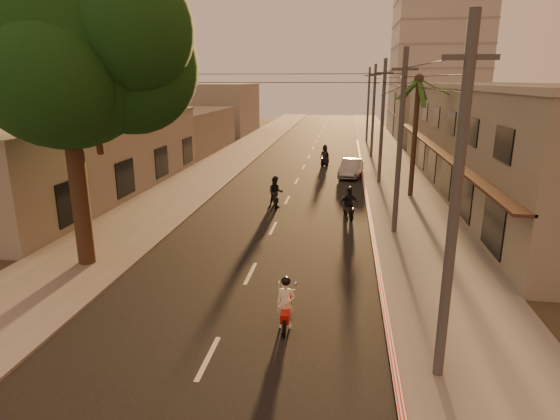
{
  "coord_description": "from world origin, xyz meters",
  "views": [
    {
      "loc": [
        3.58,
        -15.1,
        7.53
      ],
      "look_at": [
        0.57,
        6.55,
        1.43
      ],
      "focal_mm": 30.0,
      "sensor_mm": 36.0,
      "label": 1
    }
  ],
  "objects_px": {
    "broadleaf_tree": "(75,54)",
    "parked_car": "(351,168)",
    "scooter_red": "(286,305)",
    "palm_tree": "(418,86)",
    "scooter_mid_a": "(276,193)",
    "scooter_far_a": "(325,156)",
    "scooter_mid_b": "(349,204)"
  },
  "relations": [
    {
      "from": "palm_tree",
      "to": "scooter_red",
      "type": "distance_m",
      "value": 20.02
    },
    {
      "from": "palm_tree",
      "to": "scooter_red",
      "type": "relative_size",
      "value": 4.67
    },
    {
      "from": "palm_tree",
      "to": "scooter_red",
      "type": "height_order",
      "value": "palm_tree"
    },
    {
      "from": "scooter_far_a",
      "to": "scooter_mid_a",
      "type": "bearing_deg",
      "value": -81.9
    },
    {
      "from": "broadleaf_tree",
      "to": "parked_car",
      "type": "relative_size",
      "value": 2.74
    },
    {
      "from": "palm_tree",
      "to": "scooter_mid_a",
      "type": "distance_m",
      "value": 11.22
    },
    {
      "from": "scooter_far_a",
      "to": "parked_car",
      "type": "height_order",
      "value": "scooter_far_a"
    },
    {
      "from": "broadleaf_tree",
      "to": "scooter_red",
      "type": "xyz_separation_m",
      "value": [
        8.55,
        -4.12,
        -7.72
      ]
    },
    {
      "from": "parked_car",
      "to": "scooter_red",
      "type": "bearing_deg",
      "value": -86.3
    },
    {
      "from": "scooter_far_a",
      "to": "parked_car",
      "type": "xyz_separation_m",
      "value": [
        2.32,
        -4.7,
        -0.18
      ]
    },
    {
      "from": "palm_tree",
      "to": "broadleaf_tree",
      "type": "bearing_deg",
      "value": -136.52
    },
    {
      "from": "scooter_mid_a",
      "to": "scooter_far_a",
      "type": "xyz_separation_m",
      "value": [
        2.31,
        14.82,
        -0.02
      ]
    },
    {
      "from": "scooter_red",
      "to": "scooter_mid_a",
      "type": "distance_m",
      "value": 14.35
    },
    {
      "from": "broadleaf_tree",
      "to": "scooter_red",
      "type": "height_order",
      "value": "broadleaf_tree"
    },
    {
      "from": "scooter_mid_a",
      "to": "parked_car",
      "type": "distance_m",
      "value": 11.12
    },
    {
      "from": "scooter_mid_b",
      "to": "parked_car",
      "type": "bearing_deg",
      "value": 74.22
    },
    {
      "from": "broadleaf_tree",
      "to": "scooter_far_a",
      "type": "bearing_deg",
      "value": 71.25
    },
    {
      "from": "scooter_far_a",
      "to": "broadleaf_tree",
      "type": "bearing_deg",
      "value": -91.81
    },
    {
      "from": "broadleaf_tree",
      "to": "scooter_far_a",
      "type": "relative_size",
      "value": 6.26
    },
    {
      "from": "scooter_red",
      "to": "scooter_mid_a",
      "type": "xyz_separation_m",
      "value": [
        -2.42,
        14.14,
        0.14
      ]
    },
    {
      "from": "scooter_mid_b",
      "to": "scooter_far_a",
      "type": "bearing_deg",
      "value": 82.52
    },
    {
      "from": "broadleaf_tree",
      "to": "scooter_mid_b",
      "type": "xyz_separation_m",
      "value": [
        10.53,
        8.33,
        -7.66
      ]
    },
    {
      "from": "broadleaf_tree",
      "to": "scooter_mid_a",
      "type": "height_order",
      "value": "broadleaf_tree"
    },
    {
      "from": "palm_tree",
      "to": "scooter_mid_a",
      "type": "bearing_deg",
      "value": -155.68
    },
    {
      "from": "palm_tree",
      "to": "scooter_far_a",
      "type": "xyz_separation_m",
      "value": [
        -6.18,
        10.99,
        -6.27
      ]
    },
    {
      "from": "broadleaf_tree",
      "to": "scooter_red",
      "type": "bearing_deg",
      "value": -25.74
    },
    {
      "from": "scooter_mid_b",
      "to": "parked_car",
      "type": "relative_size",
      "value": 0.41
    },
    {
      "from": "palm_tree",
      "to": "scooter_red",
      "type": "bearing_deg",
      "value": -108.64
    },
    {
      "from": "scooter_far_a",
      "to": "parked_car",
      "type": "distance_m",
      "value": 5.25
    },
    {
      "from": "scooter_red",
      "to": "broadleaf_tree",
      "type": "bearing_deg",
      "value": 151.51
    },
    {
      "from": "scooter_mid_b",
      "to": "scooter_far_a",
      "type": "relative_size",
      "value": 0.94
    },
    {
      "from": "palm_tree",
      "to": "scooter_mid_a",
      "type": "height_order",
      "value": "palm_tree"
    }
  ]
}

